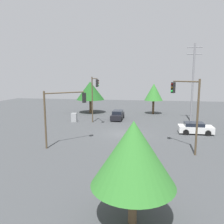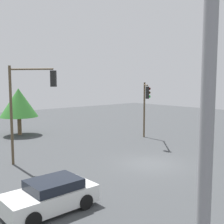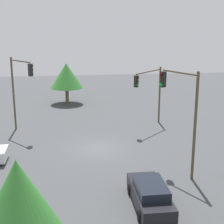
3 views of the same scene
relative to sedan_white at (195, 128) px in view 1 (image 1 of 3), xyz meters
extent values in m
plane|color=#424447|center=(-8.74, -1.74, -0.68)|extent=(80.00, 80.00, 0.00)
cube|color=silver|center=(0.04, 0.00, -0.11)|extent=(4.08, 1.95, 0.77)
cube|color=black|center=(-0.16, 0.00, 0.49)|extent=(2.24, 1.72, 0.42)
cylinder|color=black|center=(1.30, 0.93, -0.34)|extent=(0.69, 0.22, 0.69)
cylinder|color=black|center=(1.30, -0.93, -0.34)|extent=(0.69, 0.22, 0.69)
cylinder|color=black|center=(-1.22, 0.93, -0.34)|extent=(0.69, 0.22, 0.69)
cylinder|color=black|center=(-1.22, -0.93, -0.34)|extent=(0.69, 0.22, 0.69)
cube|color=black|center=(-10.79, 7.42, -0.12)|extent=(1.74, 4.66, 0.79)
cube|color=black|center=(-10.79, 7.66, 0.53)|extent=(1.53, 2.56, 0.51)
cylinder|color=black|center=(-9.96, 5.98, -0.38)|extent=(0.22, 0.60, 0.60)
cylinder|color=black|center=(-11.62, 5.98, -0.38)|extent=(0.22, 0.60, 0.60)
cylinder|color=black|center=(-9.96, 8.87, -0.38)|extent=(0.22, 0.60, 0.60)
cylinder|color=black|center=(-11.62, 8.87, -0.38)|extent=(0.22, 0.60, 0.60)
cylinder|color=brown|center=(-1.51, -7.96, 2.70)|extent=(0.18, 0.18, 6.77)
cylinder|color=brown|center=(-2.47, -6.76, 5.84)|extent=(2.01, 2.48, 0.12)
cube|color=black|center=(-3.43, -5.56, 5.22)|extent=(0.43, 0.44, 1.05)
sphere|color=#360503|center=(-3.57, -5.66, 5.55)|extent=(0.22, 0.22, 0.22)
sphere|color=#392605|center=(-3.57, -5.66, 5.22)|extent=(0.22, 0.22, 0.22)
sphere|color=green|center=(-3.57, -5.66, 4.88)|extent=(0.22, 0.22, 0.22)
cylinder|color=brown|center=(-15.52, -8.49, 2.13)|extent=(0.18, 0.18, 5.63)
cylinder|color=brown|center=(-14.02, -6.97, 4.69)|extent=(3.08, 3.12, 0.12)
cube|color=black|center=(-12.52, -5.45, 4.07)|extent=(0.44, 0.44, 1.05)
sphere|color=#360503|center=(-12.65, -5.33, 4.40)|extent=(0.22, 0.22, 0.22)
sphere|color=#392605|center=(-12.65, -5.33, 4.07)|extent=(0.22, 0.22, 0.22)
sphere|color=green|center=(-12.65, -5.33, 3.73)|extent=(0.22, 0.22, 0.22)
cylinder|color=brown|center=(-14.28, 4.49, 2.80)|extent=(0.18, 0.18, 6.97)
cylinder|color=brown|center=(-13.57, 3.19, 6.04)|extent=(1.51, 2.66, 0.12)
cube|color=black|center=(-12.87, 1.89, 5.41)|extent=(0.41, 0.43, 1.05)
sphere|color=#360503|center=(-12.72, 1.97, 5.75)|extent=(0.22, 0.22, 0.22)
sphere|color=#392605|center=(-12.72, 1.97, 5.41)|extent=(0.22, 0.22, 0.22)
sphere|color=green|center=(-12.72, 1.97, 5.08)|extent=(0.22, 0.22, 0.22)
cylinder|color=gray|center=(0.88, 7.91, 5.30)|extent=(0.28, 0.28, 11.96)
cylinder|color=gray|center=(0.88, 7.91, 10.68)|extent=(2.20, 0.12, 0.12)
cylinder|color=gray|center=(0.88, 7.91, 9.68)|extent=(2.20, 0.12, 0.12)
cube|color=#9EA0A3|center=(-17.17, 4.29, 0.01)|extent=(0.83, 0.61, 1.39)
cylinder|color=brown|center=(-6.37, -18.13, 0.30)|extent=(0.41, 0.41, 1.96)
cone|color=#337A2D|center=(-6.37, -18.13, 2.79)|extent=(3.97, 3.97, 3.03)
cylinder|color=#4C3823|center=(-4.91, 13.98, 0.61)|extent=(0.40, 0.40, 2.58)
cone|color=#337A2D|center=(-4.91, 13.98, 3.47)|extent=(3.41, 3.41, 3.15)
cylinder|color=brown|center=(-16.95, 13.16, 0.61)|extent=(0.46, 0.46, 2.59)
cone|color=#1E561E|center=(-16.95, 13.16, 3.66)|extent=(5.39, 5.39, 3.51)
camera|label=1|loc=(-5.73, -27.69, 6.24)|focal=35.00mm
camera|label=2|loc=(5.87, 10.75, 5.03)|focal=45.00mm
camera|label=3|loc=(-6.58, 23.98, 9.08)|focal=55.00mm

